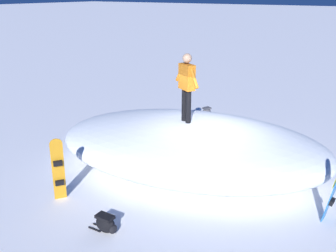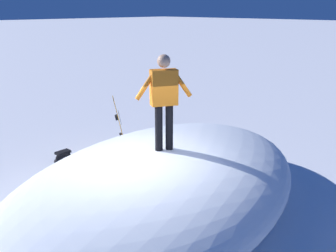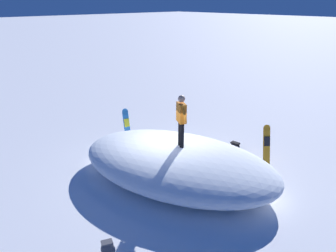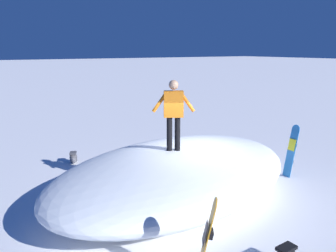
% 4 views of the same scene
% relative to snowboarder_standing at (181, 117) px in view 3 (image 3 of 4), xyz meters
% --- Properties ---
extents(ground, '(240.00, 240.00, 0.00)m').
position_rel_snowboarder_standing_xyz_m(ground, '(-0.07, 0.69, -2.30)').
color(ground, white).
extents(snow_mound, '(5.97, 8.05, 1.28)m').
position_rel_snowboarder_standing_xyz_m(snow_mound, '(-0.05, 0.13, -1.66)').
color(snow_mound, white).
rests_on(snow_mound, ground).
extents(snowboarder_standing, '(0.58, 0.97, 1.76)m').
position_rel_snowboarder_standing_xyz_m(snowboarder_standing, '(0.00, 0.00, 0.00)').
color(snowboarder_standing, black).
rests_on(snowboarder_standing, snow_mound).
extents(snowboard_primary_upright, '(0.41, 0.43, 1.59)m').
position_rel_snowboarder_standing_xyz_m(snowboard_primary_upright, '(3.11, -1.38, -1.48)').
color(snowboard_primary_upright, orange).
rests_on(snowboard_primary_upright, ground).
extents(snowboard_secondary_upright, '(0.30, 0.30, 1.58)m').
position_rel_snowboarder_standing_xyz_m(snowboard_secondary_upright, '(0.59, 3.83, -1.48)').
color(snowboard_secondary_upright, '#2672BF').
rests_on(snowboard_secondary_upright, ground).
extents(backpack_near, '(0.27, 0.64, 0.38)m').
position_rel_snowboarder_standing_xyz_m(backpack_near, '(3.39, 0.21, -2.11)').
color(backpack_near, black).
rests_on(backpack_near, ground).
extents(backpack_far, '(0.52, 0.37, 0.39)m').
position_rel_snowboarder_standing_xyz_m(backpack_far, '(-3.98, -1.45, -2.10)').
color(backpack_far, '#4C4C51').
rests_on(backpack_far, ground).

